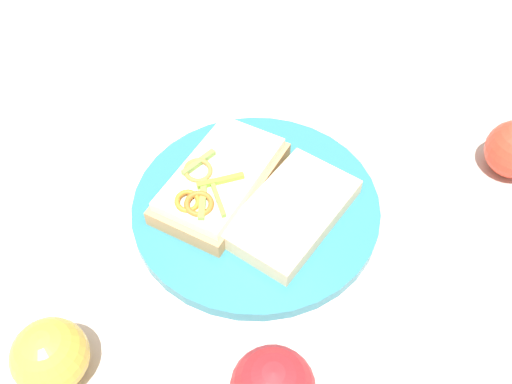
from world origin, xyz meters
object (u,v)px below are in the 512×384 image
(plate, at_px, (256,206))
(apple_0, at_px, (50,356))
(bread_slice_side, at_px, (292,212))
(sandwich, at_px, (220,180))

(plate, distance_m, apple_0, 0.29)
(bread_slice_side, relative_size, apple_0, 2.23)
(sandwich, xyz_separation_m, apple_0, (-0.04, 0.27, 0.00))
(sandwich, bearing_deg, plate, -87.86)
(plate, height_order, bread_slice_side, bread_slice_side)
(plate, height_order, sandwich, sandwich)
(plate, bearing_deg, sandwich, 15.29)
(plate, bearing_deg, bread_slice_side, -166.85)
(sandwich, distance_m, apple_0, 0.27)
(plate, relative_size, apple_0, 4.09)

